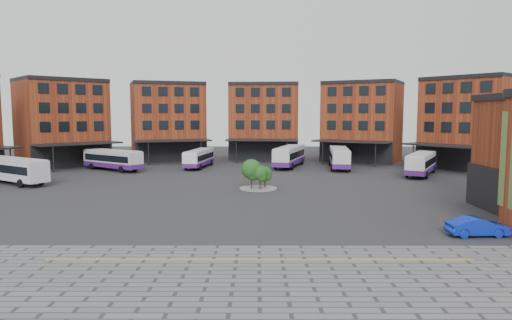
{
  "coord_description": "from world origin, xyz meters",
  "views": [
    {
      "loc": [
        1.89,
        -40.86,
        8.9
      ],
      "look_at": [
        1.74,
        6.33,
        4.0
      ],
      "focal_mm": 32.0,
      "sensor_mm": 36.0,
      "label": 1
    }
  ],
  "objects_px": {
    "bus_a": "(14,169)",
    "bus_f": "(421,163)",
    "tree_island": "(257,173)",
    "bus_b": "(113,159)",
    "bus_c": "(199,158)",
    "blue_car": "(477,226)",
    "bus_d": "(289,156)",
    "bus_e": "(339,157)"
  },
  "relations": [
    {
      "from": "bus_a",
      "to": "bus_f",
      "type": "height_order",
      "value": "bus_a"
    },
    {
      "from": "tree_island",
      "to": "bus_b",
      "type": "distance_m",
      "value": 28.51
    },
    {
      "from": "bus_b",
      "to": "bus_d",
      "type": "distance_m",
      "value": 28.08
    },
    {
      "from": "tree_island",
      "to": "bus_b",
      "type": "height_order",
      "value": "tree_island"
    },
    {
      "from": "bus_e",
      "to": "blue_car",
      "type": "relative_size",
      "value": 2.8
    },
    {
      "from": "tree_island",
      "to": "bus_a",
      "type": "distance_m",
      "value": 30.8
    },
    {
      "from": "tree_island",
      "to": "bus_f",
      "type": "height_order",
      "value": "tree_island"
    },
    {
      "from": "bus_d",
      "to": "blue_car",
      "type": "bearing_deg",
      "value": -58.69
    },
    {
      "from": "tree_island",
      "to": "bus_f",
      "type": "relative_size",
      "value": 0.4
    },
    {
      "from": "bus_c",
      "to": "bus_e",
      "type": "bearing_deg",
      "value": 6.18
    },
    {
      "from": "bus_d",
      "to": "bus_e",
      "type": "bearing_deg",
      "value": 2.41
    },
    {
      "from": "bus_d",
      "to": "blue_car",
      "type": "xyz_separation_m",
      "value": [
        10.65,
        -42.33,
        -1.12
      ]
    },
    {
      "from": "bus_d",
      "to": "bus_b",
      "type": "bearing_deg",
      "value": -153.44
    },
    {
      "from": "bus_d",
      "to": "blue_car",
      "type": "distance_m",
      "value": 43.66
    },
    {
      "from": "tree_island",
      "to": "blue_car",
      "type": "relative_size",
      "value": 1.03
    },
    {
      "from": "bus_c",
      "to": "bus_f",
      "type": "relative_size",
      "value": 0.95
    },
    {
      "from": "bus_c",
      "to": "blue_car",
      "type": "distance_m",
      "value": 48.59
    },
    {
      "from": "bus_e",
      "to": "bus_b",
      "type": "bearing_deg",
      "value": -169.3
    },
    {
      "from": "bus_a",
      "to": "bus_c",
      "type": "distance_m",
      "value": 27.16
    },
    {
      "from": "tree_island",
      "to": "bus_b",
      "type": "xyz_separation_m",
      "value": [
        -22.34,
        17.71,
        -0.2
      ]
    },
    {
      "from": "bus_d",
      "to": "bus_a",
      "type": "bearing_deg",
      "value": -136.13
    },
    {
      "from": "bus_e",
      "to": "bus_f",
      "type": "distance_m",
      "value": 12.99
    },
    {
      "from": "bus_b",
      "to": "bus_f",
      "type": "height_order",
      "value": "bus_b"
    },
    {
      "from": "tree_island",
      "to": "bus_a",
      "type": "height_order",
      "value": "tree_island"
    },
    {
      "from": "tree_island",
      "to": "bus_c",
      "type": "bearing_deg",
      "value": 113.77
    },
    {
      "from": "bus_a",
      "to": "bus_f",
      "type": "distance_m",
      "value": 54.59
    },
    {
      "from": "bus_b",
      "to": "bus_a",
      "type": "bearing_deg",
      "value": -176.46
    },
    {
      "from": "tree_island",
      "to": "bus_f",
      "type": "distance_m",
      "value": 26.51
    },
    {
      "from": "bus_b",
      "to": "bus_f",
      "type": "relative_size",
      "value": 0.97
    },
    {
      "from": "bus_a",
      "to": "bus_e",
      "type": "distance_m",
      "value": 46.54
    },
    {
      "from": "bus_f",
      "to": "blue_car",
      "type": "relative_size",
      "value": 2.59
    },
    {
      "from": "bus_b",
      "to": "bus_e",
      "type": "bearing_deg",
      "value": -51.2
    },
    {
      "from": "bus_c",
      "to": "bus_e",
      "type": "distance_m",
      "value": 22.66
    },
    {
      "from": "bus_c",
      "to": "blue_car",
      "type": "height_order",
      "value": "bus_c"
    },
    {
      "from": "bus_b",
      "to": "blue_car",
      "type": "distance_m",
      "value": 53.83
    },
    {
      "from": "tree_island",
      "to": "bus_c",
      "type": "xyz_separation_m",
      "value": [
        -9.41,
        21.36,
        -0.35
      ]
    },
    {
      "from": "bus_b",
      "to": "blue_car",
      "type": "xyz_separation_m",
      "value": [
        38.36,
        -37.75,
        -1.01
      ]
    },
    {
      "from": "bus_d",
      "to": "bus_e",
      "type": "height_order",
      "value": "bus_d"
    },
    {
      "from": "tree_island",
      "to": "blue_car",
      "type": "height_order",
      "value": "tree_island"
    },
    {
      "from": "bus_b",
      "to": "blue_car",
      "type": "height_order",
      "value": "bus_b"
    },
    {
      "from": "bus_a",
      "to": "blue_car",
      "type": "height_order",
      "value": "bus_a"
    },
    {
      "from": "bus_c",
      "to": "tree_island",
      "type": "bearing_deg",
      "value": -57.16
    }
  ]
}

